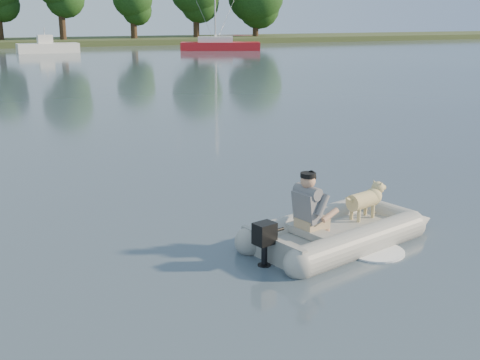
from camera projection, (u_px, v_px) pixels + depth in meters
name	position (u px, v px, depth m)	size (l,w,h in m)	color
water	(285.00, 259.00, 8.37)	(160.00, 160.00, 0.00)	slate
shore_bank	(26.00, 43.00, 63.63)	(160.00, 12.00, 0.70)	#47512D
dinghy	(340.00, 207.00, 8.93)	(4.35, 3.32, 1.25)	gray
man	(308.00, 204.00, 8.54)	(0.65, 0.55, 0.96)	slate
dog	(363.00, 203.00, 9.33)	(0.83, 0.30, 0.55)	tan
outboard_motor	(264.00, 246.00, 8.10)	(0.37, 0.26, 0.70)	black
motorboat	(47.00, 41.00, 51.20)	(5.23, 2.01, 2.21)	white
sailboat	(220.00, 45.00, 55.07)	(7.51, 4.51, 9.90)	red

